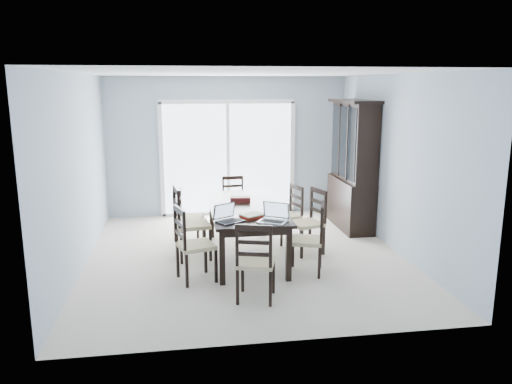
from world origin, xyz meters
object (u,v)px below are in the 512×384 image
chair_left_far (184,210)px  cell_phone (248,225)px  chair_left_mid (185,215)px  dining_table (245,211)px  laptop_silver (273,218)px  chair_end_near (255,254)px  china_hutch (353,167)px  hot_tub (181,181)px  chair_right_far (291,208)px  chair_end_far (234,196)px  game_box (240,199)px  chair_right_near (314,231)px  laptop_dark (230,218)px  chair_left_near (188,236)px  chair_right_mid (312,214)px

chair_left_far → cell_phone: (0.77, -1.75, 0.22)m
chair_left_mid → dining_table: bearing=79.0°
dining_table → laptop_silver: (0.23, -0.90, 0.14)m
chair_left_mid → chair_end_near: size_ratio=1.10×
china_hutch → hot_tub: 3.82m
chair_right_far → cell_phone: (-0.90, -1.62, 0.21)m
cell_phone → hot_tub: bearing=104.6°
chair_end_far → game_box: chair_end_far is taller
dining_table → hot_tub: size_ratio=1.27×
laptop_silver → cell_phone: bearing=-132.6°
chair_right_near → game_box: (-0.83, 1.07, 0.21)m
laptop_silver → cell_phone: 0.34m
laptop_dark → hot_tub: (-0.59, 4.46, -0.35)m
chair_left_mid → laptop_dark: 1.02m
chair_end_far → chair_right_near: bearing=104.3°
chair_left_mid → chair_end_near: bearing=16.8°
chair_right_near → game_box: size_ratio=3.69×
game_box → chair_left_near: bearing=-125.6°
chair_end_near → dining_table: bearing=102.5°
chair_left_near → hot_tub: size_ratio=0.65×
chair_right_far → laptop_dark: (-1.10, -1.42, 0.26)m
chair_end_near → laptop_silver: chair_end_near is taller
laptop_dark → chair_end_near: bearing=-106.6°
chair_end_near → chair_end_far: size_ratio=1.09×
chair_left_far → chair_right_mid: 1.99m
dining_table → chair_right_near: chair_right_near is taller
dining_table → chair_end_near: size_ratio=2.00×
chair_right_near → chair_end_near: bearing=149.4°
laptop_silver → cell_phone: (-0.32, -0.10, -0.05)m
chair_left_far → laptop_dark: 1.68m
chair_left_far → cell_phone: chair_left_far is taller
china_hutch → chair_left_far: size_ratio=2.17×
chair_end_near → chair_end_far: 3.22m
chair_right_mid → chair_end_far: bearing=14.0°
chair_left_mid → hot_tub: 3.62m
china_hutch → chair_end_far: china_hutch is taller
china_hutch → game_box: 2.29m
chair_right_near → laptop_dark: bearing=108.9°
chair_left_near → chair_end_far: (0.83, 2.47, -0.06)m
chair_left_near → laptop_dark: (0.53, 0.02, 0.21)m
chair_end_far → cell_phone: bearing=84.3°
chair_left_mid → chair_right_near: 1.84m
chair_end_near → game_box: chair_end_near is taller
chair_end_near → game_box: size_ratio=3.71×
chair_end_near → laptop_silver: size_ratio=2.59×
chair_end_far → laptop_silver: 2.57m
chair_right_far → laptop_dark: chair_right_far is taller
chair_right_mid → laptop_dark: size_ratio=2.78×
dining_table → chair_right_mid: (1.00, 0.05, -0.09)m
chair_end_far → game_box: 1.39m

